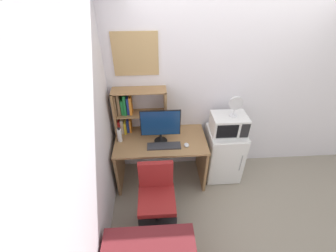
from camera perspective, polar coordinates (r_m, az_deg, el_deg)
wall_back at (r=3.43m, az=20.61°, el=8.43°), size 6.40×0.04×2.60m
wall_left at (r=1.96m, az=-22.20°, el=-14.93°), size 0.04×4.40×2.60m
desk at (r=3.29m, az=-1.79°, el=-6.61°), size 1.25×0.67×0.76m
hutch_bookshelf at (r=3.15m, az=-8.93°, el=3.85°), size 0.71×0.23×0.65m
monitor at (r=2.94m, az=-1.90°, el=0.37°), size 0.52×0.18×0.49m
keyboard at (r=3.02m, az=-1.00°, el=-5.01°), size 0.44×0.14×0.02m
computer_mouse at (r=3.03m, az=4.65°, el=-4.76°), size 0.07×0.08×0.03m
water_bottle at (r=3.12m, az=-12.02°, el=-2.23°), size 0.06×0.06×0.22m
mini_fridge at (r=3.55m, az=13.65°, el=-6.75°), size 0.51×0.51×0.82m
microwave at (r=3.22m, az=14.95°, el=0.47°), size 0.47×0.35×0.27m
desk_fan at (r=3.07m, az=16.53°, el=5.09°), size 0.18×0.11×0.29m
desk_chair at (r=2.94m, az=-2.83°, el=-17.90°), size 0.50×0.50×0.86m
wall_corkboard at (r=2.92m, az=-8.14°, el=17.33°), size 0.56×0.02×0.53m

